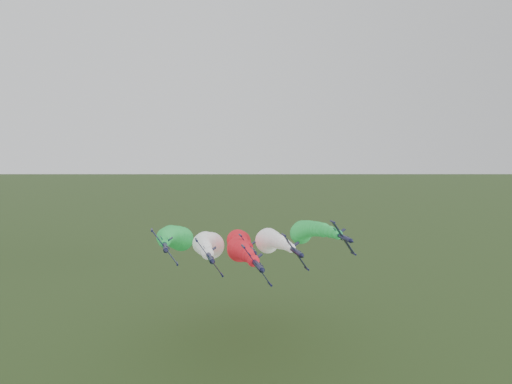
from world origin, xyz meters
The scene contains 6 objects.
jet_lead centered at (-2.70, 26.54, 31.87)m, with size 13.81×64.87×16.82m.
jet_inner_left centered at (-10.50, 37.98, 31.25)m, with size 14.46×65.52×17.47m.
jet_inner_right centered at (8.38, 37.94, 31.63)m, with size 13.81×64.87×16.82m.
jet_outer_left centered at (-19.62, 43.79, 32.73)m, with size 14.15×65.21×17.16m.
jet_outer_right centered at (21.12, 41.57, 33.52)m, with size 13.87×64.93×16.88m.
jet_trail centered at (1.76, 53.83, 28.91)m, with size 14.30×65.35×17.30m.
Camera 1 is at (-27.16, -106.95, 61.00)m, focal length 35.00 mm.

